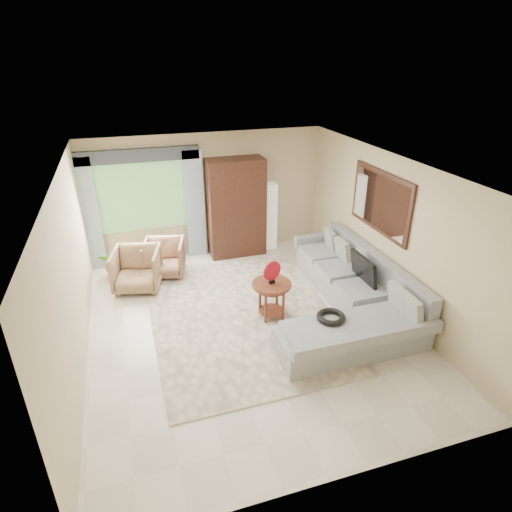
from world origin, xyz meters
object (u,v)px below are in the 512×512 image
object	(u,v)px
armchair_left	(137,269)
floor_lamp	(270,216)
potted_plant	(115,262)
armoire	(236,208)
coffee_table	(271,300)
armchair_right	(164,258)
tv_screen	(363,269)
sectional_sofa	(351,298)

from	to	relation	value
armchair_left	floor_lamp	xyz separation A→B (m)	(2.98, 1.01, 0.36)
potted_plant	armoire	distance (m)	2.70
coffee_table	armchair_right	size ratio (longest dim) A/B	0.83
tv_screen	floor_lamp	distance (m)	2.90
armchair_right	potted_plant	distance (m)	0.96
coffee_table	armchair_left	xyz separation A→B (m)	(-2.07, 1.69, 0.05)
armchair_right	floor_lamp	distance (m)	2.54
sectional_sofa	floor_lamp	distance (m)	3.03
tv_screen	potted_plant	xyz separation A→B (m)	(-4.07, 2.41, -0.42)
potted_plant	floor_lamp	xyz separation A→B (m)	(3.37, 0.40, 0.45)
armchair_right	armoire	bearing A→B (deg)	32.20
coffee_table	armchair_left	world-z (taller)	armchair_left
armchair_right	floor_lamp	bearing A→B (deg)	27.70
potted_plant	armoire	world-z (taller)	armoire
tv_screen	floor_lamp	size ratio (longest dim) A/B	0.49
armchair_right	floor_lamp	xyz separation A→B (m)	(2.44, 0.61, 0.39)
armchair_left	potted_plant	size ratio (longest dim) A/B	1.43
armchair_left	armchair_right	size ratio (longest dim) A/B	1.09
potted_plant	floor_lamp	distance (m)	3.43
sectional_sofa	armchair_left	size ratio (longest dim) A/B	4.02
coffee_table	floor_lamp	world-z (taller)	floor_lamp
armoire	potted_plant	bearing A→B (deg)	-172.43
coffee_table	sectional_sofa	bearing A→B (deg)	-10.87
armchair_left	potted_plant	bearing A→B (deg)	136.55
coffee_table	potted_plant	distance (m)	3.36
floor_lamp	armchair_right	bearing A→B (deg)	-165.98
armchair_left	potted_plant	distance (m)	0.73
armoire	floor_lamp	world-z (taller)	armoire
potted_plant	floor_lamp	size ratio (longest dim) A/B	0.40
potted_plant	armoire	bearing A→B (deg)	7.57
tv_screen	armchair_left	size ratio (longest dim) A/B	0.86
tv_screen	armoire	bearing A→B (deg)	118.61
coffee_table	armoire	distance (m)	2.73
armchair_left	armchair_right	xyz separation A→B (m)	(0.54, 0.40, -0.03)
coffee_table	armchair_right	distance (m)	2.59
armchair_left	armoire	xyz separation A→B (m)	(2.18, 0.95, 0.66)
potted_plant	floor_lamp	bearing A→B (deg)	6.80
tv_screen	coffee_table	distance (m)	1.66
sectional_sofa	tv_screen	xyz separation A→B (m)	(0.27, 0.15, 0.44)
sectional_sofa	coffee_table	size ratio (longest dim) A/B	5.31
armchair_right	potted_plant	size ratio (longest dim) A/B	1.30
tv_screen	floor_lamp	bearing A→B (deg)	103.99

